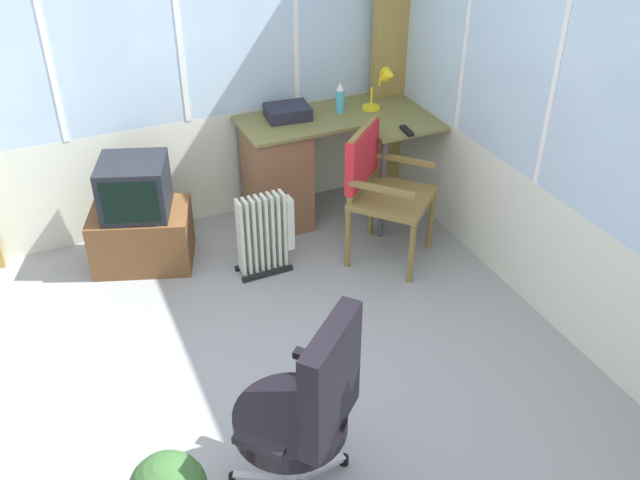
# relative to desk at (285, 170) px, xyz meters

# --- Properties ---
(ground) EXTENTS (5.06, 5.23, 0.06)m
(ground) POSITION_rel_desk_xyz_m (-1.00, -1.83, -0.45)
(ground) COLOR gray
(north_window_panel) EXTENTS (4.06, 0.07, 2.71)m
(north_window_panel) POSITION_rel_desk_xyz_m (-1.00, 0.32, 0.93)
(north_window_panel) COLOR silver
(north_window_panel) RESTS_ON ground
(east_window_panel) EXTENTS (0.07, 4.23, 2.71)m
(east_window_panel) POSITION_rel_desk_xyz_m (1.06, -1.83, 0.93)
(east_window_panel) COLOR silver
(east_window_panel) RESTS_ON ground
(curtain_corner) EXTENTS (0.31, 0.07, 2.61)m
(curtain_corner) POSITION_rel_desk_xyz_m (0.93, 0.19, 0.88)
(curtain_corner) COLOR olive
(curtain_corner) RESTS_ON ground
(desk) EXTENTS (1.31, 0.78, 0.78)m
(desk) POSITION_rel_desk_xyz_m (0.00, 0.00, 0.00)
(desk) COLOR olive
(desk) RESTS_ON ground
(desk_lamp) EXTENTS (0.23, 0.20, 0.32)m
(desk_lamp) POSITION_rel_desk_xyz_m (0.75, -0.06, 0.56)
(desk_lamp) COLOR yellow
(desk_lamp) RESTS_ON desk
(tv_remote) EXTENTS (0.06, 0.15, 0.02)m
(tv_remote) POSITION_rel_desk_xyz_m (0.71, -0.46, 0.37)
(tv_remote) COLOR black
(tv_remote) RESTS_ON desk
(spray_bottle) EXTENTS (0.06, 0.06, 0.22)m
(spray_bottle) POSITION_rel_desk_xyz_m (0.44, 0.04, 0.46)
(spray_bottle) COLOR #4BBCD0
(spray_bottle) RESTS_ON desk
(paper_tray) EXTENTS (0.32, 0.26, 0.09)m
(paper_tray) POSITION_rel_desk_xyz_m (0.06, 0.08, 0.40)
(paper_tray) COLOR #222332
(paper_tray) RESTS_ON desk
(wooden_armchair) EXTENTS (0.68, 0.68, 0.92)m
(wooden_armchair) POSITION_rel_desk_xyz_m (0.39, -0.63, 0.17)
(wooden_armchair) COLOR olive
(wooden_armchair) RESTS_ON ground
(office_chair) EXTENTS (0.61, 0.61, 1.03)m
(office_chair) POSITION_rel_desk_xyz_m (-0.78, -2.28, 0.15)
(office_chair) COLOR #B7B7BF
(office_chair) RESTS_ON ground
(tv_on_stand) EXTENTS (0.75, 0.63, 0.76)m
(tv_on_stand) POSITION_rel_desk_xyz_m (-1.07, -0.11, -0.09)
(tv_on_stand) COLOR brown
(tv_on_stand) RESTS_ON ground
(space_heater) EXTENTS (0.39, 0.18, 0.57)m
(space_heater) POSITION_rel_desk_xyz_m (-0.34, -0.54, -0.13)
(space_heater) COLOR silver
(space_heater) RESTS_ON ground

